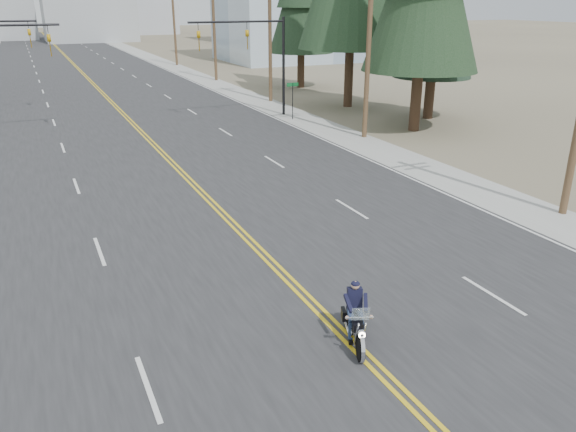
# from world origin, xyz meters

# --- Properties ---
(road) EXTENTS (20.00, 200.00, 0.01)m
(road) POSITION_xyz_m (0.00, 70.00, 0.01)
(road) COLOR #303033
(road) RESTS_ON ground
(sidewalk_right) EXTENTS (3.00, 200.00, 0.01)m
(sidewalk_right) POSITION_xyz_m (11.50, 70.00, 0.01)
(sidewalk_right) COLOR #A5A5A0
(sidewalk_right) RESTS_ON ground
(traffic_mast_right) EXTENTS (7.10, 0.26, 7.00)m
(traffic_mast_right) POSITION_xyz_m (8.98, 32.00, 4.94)
(traffic_mast_right) COLOR black
(traffic_mast_right) RESTS_ON ground
(street_sign) EXTENTS (0.90, 0.06, 2.62)m
(street_sign) POSITION_xyz_m (10.80, 30.00, 1.80)
(street_sign) COLOR black
(street_sign) RESTS_ON ground
(utility_pole_b) EXTENTS (2.20, 0.30, 11.50)m
(utility_pole_b) POSITION_xyz_m (12.50, 23.00, 5.98)
(utility_pole_b) COLOR brown
(utility_pole_b) RESTS_ON ground
(utility_pole_c) EXTENTS (2.20, 0.30, 11.00)m
(utility_pole_c) POSITION_xyz_m (12.50, 38.00, 5.73)
(utility_pole_c) COLOR brown
(utility_pole_c) RESTS_ON ground
(utility_pole_d) EXTENTS (2.20, 0.30, 11.50)m
(utility_pole_d) POSITION_xyz_m (12.50, 53.00, 5.98)
(utility_pole_d) COLOR brown
(utility_pole_d) RESTS_ON ground
(utility_pole_e) EXTENTS (2.20, 0.30, 11.00)m
(utility_pole_e) POSITION_xyz_m (12.50, 70.00, 5.73)
(utility_pole_e) COLOR brown
(utility_pole_e) RESTS_ON ground
(haze_bldg_b) EXTENTS (18.00, 14.00, 14.00)m
(haze_bldg_b) POSITION_xyz_m (8.00, 125.00, 7.00)
(haze_bldg_b) COLOR #ADB2B7
(haze_bldg_b) RESTS_ON ground
(haze_bldg_e) EXTENTS (14.00, 14.00, 12.00)m
(haze_bldg_e) POSITION_xyz_m (25.00, 150.00, 6.00)
(haze_bldg_e) COLOR #B7BCC6
(haze_bldg_e) RESTS_ON ground
(motorcyclist) EXTENTS (1.56, 2.21, 1.59)m
(motorcyclist) POSITION_xyz_m (0.10, 3.63, 0.79)
(motorcyclist) COLOR black
(motorcyclist) RESTS_ON ground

